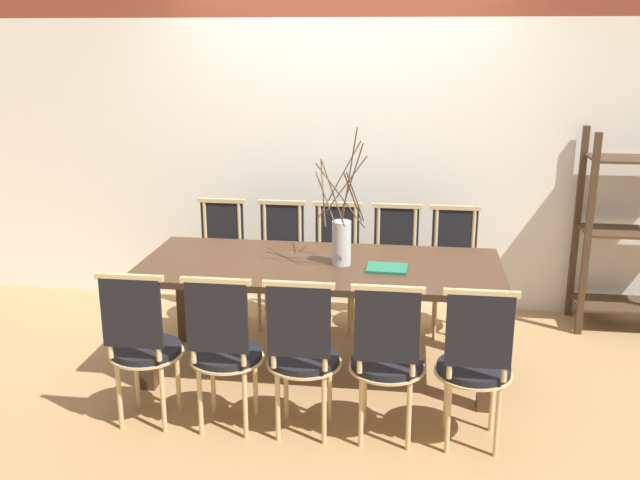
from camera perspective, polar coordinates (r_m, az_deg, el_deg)
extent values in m
plane|color=#A87F51|center=(4.65, 0.00, -10.39)|extent=(16.00, 16.00, 0.00)
cube|color=white|center=(5.53, 1.78, 5.92)|extent=(12.00, 0.06, 2.20)
cube|color=#422B1C|center=(4.39, 0.00, -2.14)|extent=(2.22, 0.93, 0.04)
cube|color=#422B1C|center=(4.43, -13.73, -7.44)|extent=(0.09, 0.09, 0.68)
cube|color=#422B1C|center=(4.17, 13.27, -8.91)|extent=(0.09, 0.09, 0.68)
cube|color=#422B1C|center=(5.06, -10.81, -4.26)|extent=(0.09, 0.09, 0.68)
cube|color=#422B1C|center=(4.83, 12.50, -5.33)|extent=(0.09, 0.09, 0.68)
cylinder|color=black|center=(4.04, -13.70, -8.49)|extent=(0.38, 0.38, 0.04)
cylinder|color=tan|center=(4.05, -13.68, -8.80)|extent=(0.40, 0.40, 0.01)
cylinder|color=tan|center=(4.28, -14.47, -10.38)|extent=(0.03, 0.03, 0.41)
cylinder|color=tan|center=(4.20, -11.31, -10.70)|extent=(0.03, 0.03, 0.41)
cylinder|color=tan|center=(4.08, -15.76, -11.85)|extent=(0.03, 0.03, 0.41)
cylinder|color=tan|center=(3.99, -12.45, -12.24)|extent=(0.03, 0.03, 0.41)
cylinder|color=tan|center=(3.86, -16.64, -5.86)|extent=(0.03, 0.03, 0.47)
cylinder|color=tan|center=(3.76, -12.94, -6.16)|extent=(0.03, 0.03, 0.47)
cube|color=black|center=(3.80, -14.86, -5.71)|extent=(0.32, 0.02, 0.37)
cube|color=tan|center=(3.73, -15.05, -2.89)|extent=(0.36, 0.03, 0.03)
cylinder|color=black|center=(3.91, -7.45, -9.03)|extent=(0.38, 0.38, 0.04)
cylinder|color=tan|center=(3.92, -7.44, -9.34)|extent=(0.40, 0.40, 0.01)
cylinder|color=tan|center=(4.14, -8.57, -10.96)|extent=(0.03, 0.03, 0.41)
cylinder|color=tan|center=(4.08, -5.19, -11.25)|extent=(0.03, 0.03, 0.41)
cylinder|color=tan|center=(3.93, -9.57, -12.55)|extent=(0.03, 0.03, 0.41)
cylinder|color=tan|center=(3.87, -6.01, -12.88)|extent=(0.03, 0.03, 0.41)
cylinder|color=tan|center=(3.70, -10.22, -6.37)|extent=(0.03, 0.03, 0.47)
cylinder|color=tan|center=(3.63, -6.22, -6.64)|extent=(0.03, 0.03, 0.47)
cube|color=black|center=(3.65, -8.27, -6.20)|extent=(0.32, 0.02, 0.37)
cube|color=tan|center=(3.59, -8.37, -3.27)|extent=(0.36, 0.03, 0.03)
cylinder|color=black|center=(3.83, -1.28, -9.46)|extent=(0.38, 0.38, 0.04)
cylinder|color=tan|center=(3.84, -1.27, -9.78)|extent=(0.40, 0.40, 0.01)
cylinder|color=tan|center=(4.05, -2.73, -11.43)|extent=(0.03, 0.03, 0.41)
cylinder|color=tan|center=(4.02, 0.78, -11.65)|extent=(0.03, 0.03, 0.41)
cylinder|color=tan|center=(3.84, -3.40, -13.09)|extent=(0.03, 0.03, 0.41)
cylinder|color=tan|center=(3.80, 0.33, -13.36)|extent=(0.03, 0.03, 0.41)
cylinder|color=tan|center=(3.60, -3.79, -6.79)|extent=(0.03, 0.03, 0.47)
cylinder|color=tan|center=(3.56, 0.41, -7.03)|extent=(0.03, 0.03, 0.47)
cube|color=black|center=(3.56, -1.72, -6.60)|extent=(0.32, 0.02, 0.37)
cube|color=tan|center=(3.50, -1.73, -3.61)|extent=(0.36, 0.03, 0.03)
cylinder|color=black|center=(3.79, 5.39, -9.80)|extent=(0.38, 0.38, 0.04)
cylinder|color=tan|center=(3.80, 5.38, -10.12)|extent=(0.40, 0.40, 0.01)
cylinder|color=tan|center=(4.00, 3.59, -11.80)|extent=(0.03, 0.03, 0.41)
cylinder|color=tan|center=(4.00, 7.18, -11.95)|extent=(0.03, 0.03, 0.41)
cylinder|color=tan|center=(3.79, 3.31, -13.52)|extent=(0.03, 0.03, 0.41)
cylinder|color=tan|center=(3.78, 7.13, -13.69)|extent=(0.03, 0.03, 0.41)
cylinder|color=tan|center=(3.55, 3.23, -7.16)|extent=(0.03, 0.03, 0.47)
cylinder|color=tan|center=(3.54, 7.54, -7.33)|extent=(0.03, 0.03, 0.47)
cube|color=black|center=(3.52, 5.39, -6.94)|extent=(0.32, 0.02, 0.37)
cube|color=tan|center=(3.46, 5.48, -3.92)|extent=(0.36, 0.03, 0.03)
cylinder|color=black|center=(3.80, 12.18, -10.01)|extent=(0.38, 0.38, 0.04)
cylinder|color=tan|center=(3.81, 12.16, -10.33)|extent=(0.40, 0.40, 0.01)
cylinder|color=tan|center=(4.00, 10.07, -12.04)|extent=(0.03, 0.03, 0.41)
cylinder|color=tan|center=(4.02, 13.64, -12.11)|extent=(0.03, 0.03, 0.41)
cylinder|color=tan|center=(3.79, 10.21, -13.78)|extent=(0.03, 0.03, 0.41)
cylinder|color=tan|center=(3.81, 14.01, -13.83)|extent=(0.03, 0.03, 0.41)
cylinder|color=tan|center=(3.54, 10.46, -7.43)|extent=(0.03, 0.03, 0.47)
cylinder|color=tan|center=(3.57, 14.73, -7.53)|extent=(0.03, 0.03, 0.47)
cube|color=black|center=(3.54, 12.63, -7.17)|extent=(0.32, 0.02, 0.37)
cube|color=tan|center=(3.47, 12.82, -4.17)|extent=(0.36, 0.03, 0.03)
cylinder|color=black|center=(5.31, -8.17, -2.20)|extent=(0.38, 0.38, 0.04)
cylinder|color=tan|center=(5.32, -8.16, -2.44)|extent=(0.40, 0.40, 0.01)
cylinder|color=tan|center=(5.24, -7.14, -4.97)|extent=(0.03, 0.03, 0.41)
cylinder|color=tan|center=(5.31, -9.71, -4.81)|extent=(0.03, 0.03, 0.41)
cylinder|color=tan|center=(5.46, -6.49, -4.06)|extent=(0.03, 0.03, 0.41)
cylinder|color=tan|center=(5.53, -8.97, -3.92)|extent=(0.03, 0.03, 0.41)
cylinder|color=tan|center=(5.36, -6.45, 0.82)|extent=(0.03, 0.03, 0.47)
cylinder|color=tan|center=(5.42, -9.17, 0.91)|extent=(0.03, 0.03, 0.47)
cube|color=black|center=(5.39, -7.81, 1.12)|extent=(0.32, 0.02, 0.37)
cube|color=tan|center=(5.34, -7.91, 3.13)|extent=(0.36, 0.03, 0.03)
cylinder|color=black|center=(5.21, -3.32, -2.43)|extent=(0.38, 0.38, 0.04)
cylinder|color=tan|center=(5.22, -3.32, -2.68)|extent=(0.40, 0.40, 0.01)
cylinder|color=tan|center=(5.15, -2.19, -5.25)|extent=(0.03, 0.03, 0.41)
cylinder|color=tan|center=(5.19, -4.87, -5.10)|extent=(0.03, 0.03, 0.41)
cylinder|color=tan|center=(5.38, -1.75, -4.31)|extent=(0.03, 0.03, 0.41)
cylinder|color=tan|center=(5.42, -4.32, -4.18)|extent=(0.03, 0.03, 0.41)
cylinder|color=tan|center=(5.27, -1.63, 0.65)|extent=(0.03, 0.03, 0.47)
cylinder|color=tan|center=(5.31, -4.44, 0.75)|extent=(0.03, 0.03, 0.47)
cube|color=black|center=(5.29, -3.03, 0.96)|extent=(0.32, 0.02, 0.37)
cube|color=tan|center=(5.23, -3.08, 3.01)|extent=(0.36, 0.03, 0.03)
cylinder|color=black|center=(5.15, 1.17, -2.63)|extent=(0.38, 0.38, 0.04)
cylinder|color=tan|center=(5.16, 1.17, -2.87)|extent=(0.40, 0.40, 0.01)
cylinder|color=tan|center=(5.10, 2.38, -5.47)|extent=(0.03, 0.03, 0.41)
cylinder|color=tan|center=(5.13, -0.37, -5.34)|extent=(0.03, 0.03, 0.41)
cylinder|color=tan|center=(5.33, 2.62, -4.51)|extent=(0.03, 0.03, 0.41)
cylinder|color=tan|center=(5.35, 0.00, -4.39)|extent=(0.03, 0.03, 0.41)
cylinder|color=tan|center=(5.22, 2.83, 0.49)|extent=(0.03, 0.03, 0.47)
cylinder|color=tan|center=(5.24, -0.05, 0.59)|extent=(0.03, 0.03, 0.47)
cube|color=black|center=(5.23, 1.39, 0.81)|extent=(0.32, 0.02, 0.37)
cube|color=tan|center=(5.18, 1.40, 2.88)|extent=(0.36, 0.03, 0.03)
cylinder|color=black|center=(5.12, 5.98, -2.82)|extent=(0.38, 0.38, 0.04)
cylinder|color=tan|center=(5.13, 5.97, -3.06)|extent=(0.40, 0.40, 0.01)
cylinder|color=tan|center=(5.08, 7.25, -5.66)|extent=(0.03, 0.03, 0.41)
cylinder|color=tan|center=(5.09, 4.47, -5.56)|extent=(0.03, 0.03, 0.41)
cylinder|color=tan|center=(5.31, 7.28, -4.69)|extent=(0.03, 0.03, 0.41)
cylinder|color=tan|center=(5.32, 4.63, -4.59)|extent=(0.03, 0.03, 0.41)
cylinder|color=tan|center=(5.20, 7.57, 0.32)|extent=(0.03, 0.03, 0.47)
cylinder|color=tan|center=(5.21, 4.66, 0.43)|extent=(0.03, 0.03, 0.47)
cube|color=black|center=(5.20, 6.12, 0.64)|extent=(0.32, 0.02, 0.37)
cube|color=tan|center=(5.15, 6.19, 2.72)|extent=(0.36, 0.03, 0.03)
cylinder|color=black|center=(5.13, 10.64, -2.98)|extent=(0.38, 0.38, 0.04)
cylinder|color=tan|center=(5.14, 10.62, -3.23)|extent=(0.40, 0.40, 0.01)
cylinder|color=tan|center=(5.10, 11.96, -5.82)|extent=(0.03, 0.03, 0.41)
cylinder|color=tan|center=(5.09, 9.19, -5.73)|extent=(0.03, 0.03, 0.41)
cylinder|color=tan|center=(5.33, 11.78, -4.84)|extent=(0.03, 0.03, 0.41)
cylinder|color=tan|center=(5.31, 9.13, -4.76)|extent=(0.03, 0.03, 0.41)
cylinder|color=tan|center=(5.22, 12.14, 0.15)|extent=(0.03, 0.03, 0.47)
cylinder|color=tan|center=(5.20, 9.25, 0.26)|extent=(0.03, 0.03, 0.47)
cube|color=black|center=(5.21, 10.71, 0.47)|extent=(0.32, 0.02, 0.37)
cube|color=tan|center=(5.16, 10.82, 2.55)|extent=(0.36, 0.03, 0.03)
cylinder|color=silver|center=(4.32, 1.73, -0.25)|extent=(0.12, 0.12, 0.27)
cylinder|color=brown|center=(4.19, 2.66, 3.40)|extent=(0.11, 0.15, 0.32)
cylinder|color=brown|center=(4.19, 2.84, 3.46)|extent=(0.10, 0.18, 0.33)
cylinder|color=brown|center=(4.35, 1.61, 4.88)|extent=(0.25, 0.06, 0.47)
cylinder|color=brown|center=(4.23, 0.25, 3.83)|extent=(0.06, 0.23, 0.37)
cylinder|color=brown|center=(4.19, 0.48, 3.27)|extent=(0.16, 0.18, 0.30)
cylinder|color=brown|center=(4.37, 2.00, 4.33)|extent=(0.27, 0.02, 0.38)
cylinder|color=brown|center=(4.30, 2.52, 4.75)|extent=(0.15, 0.11, 0.47)
cylinder|color=brown|center=(4.26, 2.39, 5.30)|extent=(0.10, 0.09, 0.57)
cylinder|color=brown|center=(4.10, 1.65, 3.55)|extent=(0.29, 0.02, 0.38)
cylinder|color=brown|center=(4.17, 1.05, 3.76)|extent=(0.16, 0.10, 0.38)
cube|color=#1E6B4C|center=(4.28, 5.38, -2.26)|extent=(0.25, 0.20, 0.02)
cube|color=#422D1E|center=(5.29, 20.64, 0.24)|extent=(0.04, 0.04, 1.45)
cube|color=#422D1E|center=(5.63, 19.86, 1.23)|extent=(0.04, 0.04, 1.45)
cube|color=#422D1E|center=(5.71, 23.35, -4.75)|extent=(0.74, 0.36, 0.02)
cube|color=#422D1E|center=(5.55, 23.98, 0.60)|extent=(0.74, 0.36, 0.02)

